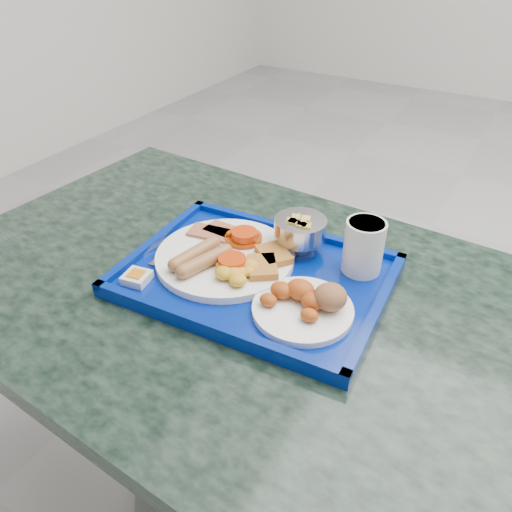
{
  "coord_description": "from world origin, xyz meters",
  "views": [
    {
      "loc": [
        -0.36,
        -1.61,
        1.28
      ],
      "look_at": [
        -0.73,
        -0.97,
        0.78
      ],
      "focal_mm": 35.0,
      "sensor_mm": 36.0,
      "label": 1
    }
  ],
  "objects_px": {
    "table": "(232,351)",
    "main_plate": "(228,256)",
    "tray": "(256,277)",
    "juice_cup": "(364,245)",
    "bread_plate": "(307,303)",
    "fruit_bowl": "(300,230)"
  },
  "relations": [
    {
      "from": "main_plate",
      "to": "juice_cup",
      "type": "height_order",
      "value": "juice_cup"
    },
    {
      "from": "table",
      "to": "main_plate",
      "type": "relative_size",
      "value": 4.56
    },
    {
      "from": "fruit_bowl",
      "to": "juice_cup",
      "type": "distance_m",
      "value": 0.13
    },
    {
      "from": "bread_plate",
      "to": "fruit_bowl",
      "type": "bearing_deg",
      "value": 119.93
    },
    {
      "from": "bread_plate",
      "to": "juice_cup",
      "type": "relative_size",
      "value": 1.66
    },
    {
      "from": "table",
      "to": "main_plate",
      "type": "distance_m",
      "value": 0.22
    },
    {
      "from": "table",
      "to": "main_plate",
      "type": "height_order",
      "value": "main_plate"
    },
    {
      "from": "tray",
      "to": "main_plate",
      "type": "distance_m",
      "value": 0.07
    },
    {
      "from": "tray",
      "to": "bread_plate",
      "type": "height_order",
      "value": "bread_plate"
    },
    {
      "from": "juice_cup",
      "to": "table",
      "type": "bearing_deg",
      "value": -147.01
    },
    {
      "from": "tray",
      "to": "bread_plate",
      "type": "bearing_deg",
      "value": -20.99
    },
    {
      "from": "bread_plate",
      "to": "main_plate",
      "type": "bearing_deg",
      "value": 164.55
    },
    {
      "from": "tray",
      "to": "juice_cup",
      "type": "relative_size",
      "value": 4.83
    },
    {
      "from": "table",
      "to": "main_plate",
      "type": "bearing_deg",
      "value": 128.12
    },
    {
      "from": "table",
      "to": "juice_cup",
      "type": "distance_m",
      "value": 0.35
    },
    {
      "from": "fruit_bowl",
      "to": "juice_cup",
      "type": "xyz_separation_m",
      "value": [
        0.13,
        -0.0,
        0.01
      ]
    },
    {
      "from": "main_plate",
      "to": "table",
      "type": "bearing_deg",
      "value": -51.88
    },
    {
      "from": "bread_plate",
      "to": "juice_cup",
      "type": "bearing_deg",
      "value": 77.1
    },
    {
      "from": "tray",
      "to": "main_plate",
      "type": "relative_size",
      "value": 1.85
    },
    {
      "from": "table",
      "to": "fruit_bowl",
      "type": "relative_size",
      "value": 11.89
    },
    {
      "from": "table",
      "to": "bread_plate",
      "type": "relative_size",
      "value": 7.13
    },
    {
      "from": "tray",
      "to": "fruit_bowl",
      "type": "relative_size",
      "value": 4.84
    }
  ]
}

